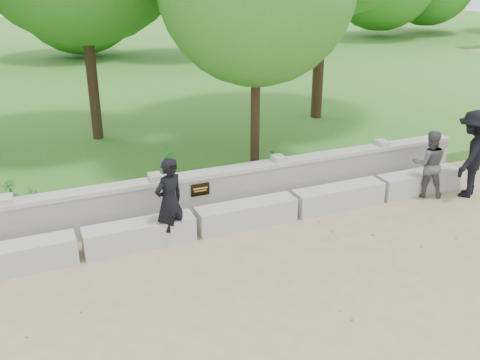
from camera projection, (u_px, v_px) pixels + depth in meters
name	position (u px, v px, depth m)	size (l,w,h in m)	color
ground	(237.00, 290.00, 7.97)	(80.00, 80.00, 0.00)	#9E8A60
lawn	(90.00, 91.00, 19.84)	(40.00, 22.00, 0.25)	#35621C
concrete_bench	(195.00, 224.00, 9.50)	(11.90, 0.45, 0.45)	#AFACA5
parapet_wall	(183.00, 197.00, 10.01)	(12.50, 0.35, 0.90)	#A4A29B
man_main	(169.00, 202.00, 9.03)	(0.67, 0.64, 1.57)	black
visitor_left	(429.00, 164.00, 10.97)	(0.86, 0.80, 1.42)	#444549
visitor_mid	(471.00, 154.00, 10.92)	(1.36, 1.19, 1.82)	black
shrub_a	(34.00, 202.00, 9.63)	(0.30, 0.20, 0.57)	#276D25
shrub_b	(168.00, 162.00, 11.50)	(0.34, 0.27, 0.62)	#276D25
shrub_c	(280.00, 164.00, 11.46)	(0.50, 0.43, 0.56)	#276D25
shrub_d	(10.00, 193.00, 10.05)	(0.29, 0.26, 0.52)	#276D25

